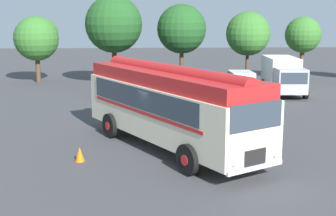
% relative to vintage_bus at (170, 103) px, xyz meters
% --- Properties ---
extents(ground_plane, '(120.00, 120.00, 0.00)m').
position_rel_vintage_bus_xyz_m(ground_plane, '(-0.07, 0.25, -1.89)').
color(ground_plane, '#3D3D3F').
extents(vintage_bus, '(7.18, 9.95, 3.49)m').
position_rel_vintage_bus_xyz_m(vintage_bus, '(0.00, 0.00, 0.00)').
color(vintage_bus, beige).
rests_on(vintage_bus, ground).
extents(car_near_left, '(2.27, 4.35, 1.66)m').
position_rel_vintage_bus_xyz_m(car_near_left, '(-2.81, 13.28, -1.05)').
color(car_near_left, '#4C5156').
rests_on(car_near_left, ground).
extents(car_mid_left, '(2.33, 4.37, 1.66)m').
position_rel_vintage_bus_xyz_m(car_mid_left, '(0.03, 13.47, -1.05)').
color(car_mid_left, navy).
rests_on(car_mid_left, ground).
extents(car_mid_right, '(2.31, 4.36, 1.66)m').
position_rel_vintage_bus_xyz_m(car_mid_right, '(2.91, 13.51, -1.05)').
color(car_mid_right, navy).
rests_on(car_mid_right, ground).
extents(car_far_right, '(1.98, 4.21, 1.66)m').
position_rel_vintage_bus_xyz_m(car_far_right, '(5.57, 12.51, -1.05)').
color(car_far_right, silver).
rests_on(car_far_right, ground).
extents(box_van, '(2.56, 5.86, 2.50)m').
position_rel_vintage_bus_xyz_m(box_van, '(8.65, 13.34, -0.53)').
color(box_van, silver).
rests_on(box_van, ground).
extents(tree_far_left, '(3.58, 3.58, 5.35)m').
position_rel_vintage_bus_xyz_m(tree_far_left, '(-9.58, 19.97, 1.74)').
color(tree_far_left, '#4C3823').
rests_on(tree_far_left, ground).
extents(tree_left_of_centre, '(4.41, 4.41, 6.93)m').
position_rel_vintage_bus_xyz_m(tree_left_of_centre, '(-3.27, 18.08, 2.81)').
color(tree_left_of_centre, '#4C3823').
rests_on(tree_left_of_centre, ground).
extents(tree_centre, '(3.88, 3.88, 6.29)m').
position_rel_vintage_bus_xyz_m(tree_centre, '(2.00, 18.49, 2.39)').
color(tree_centre, '#4C3823').
rests_on(tree_centre, ground).
extents(tree_right_of_centre, '(3.45, 3.45, 5.71)m').
position_rel_vintage_bus_xyz_m(tree_right_of_centre, '(7.20, 17.93, 2.13)').
color(tree_right_of_centre, '#4C3823').
rests_on(tree_right_of_centre, ground).
extents(tree_far_right, '(2.98, 2.98, 5.30)m').
position_rel_vintage_bus_xyz_m(tree_far_right, '(12.23, 19.98, 1.93)').
color(tree_far_right, '#4C3823').
rests_on(tree_far_right, ground).
extents(traffic_cone, '(0.36, 0.36, 0.55)m').
position_rel_vintage_bus_xyz_m(traffic_cone, '(-3.50, -1.58, -1.62)').
color(traffic_cone, orange).
rests_on(traffic_cone, ground).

